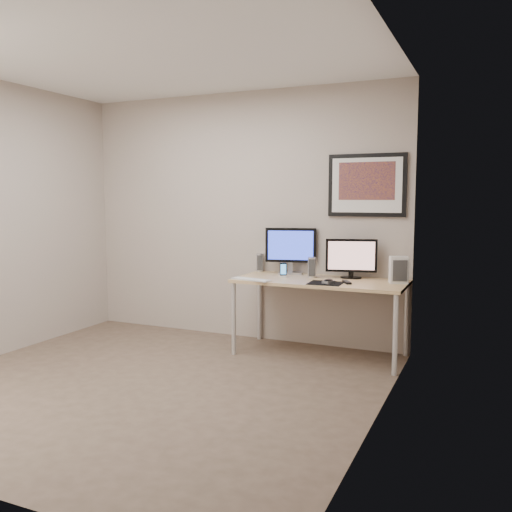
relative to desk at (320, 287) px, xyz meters
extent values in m
plane|color=#4C3D2F|center=(-1.00, -1.35, -0.66)|extent=(3.60, 3.60, 0.00)
plane|color=white|center=(-1.00, -1.35, 1.94)|extent=(3.60, 3.60, 0.00)
plane|color=gray|center=(-1.00, 0.35, 0.64)|extent=(3.60, 0.00, 3.60)
plane|color=gray|center=(0.80, -1.35, 0.64)|extent=(0.00, 3.40, 3.40)
cube|color=#9D724C|center=(0.00, 0.00, 0.05)|extent=(1.60, 0.70, 0.03)
cylinder|color=silver|center=(-0.76, -0.31, -0.31)|extent=(0.04, 0.04, 0.70)
cylinder|color=silver|center=(-0.76, 0.31, -0.31)|extent=(0.04, 0.04, 0.70)
cylinder|color=silver|center=(0.76, -0.31, -0.31)|extent=(0.04, 0.04, 0.70)
cylinder|color=silver|center=(0.76, 0.31, -0.31)|extent=(0.04, 0.04, 0.70)
cube|color=black|center=(0.35, 0.33, 0.96)|extent=(0.75, 0.03, 0.60)
cube|color=silver|center=(0.35, 0.32, 0.96)|extent=(0.67, 0.00, 0.52)
cube|color=#CB651B|center=(0.35, 0.31, 1.00)|extent=(0.54, 0.00, 0.36)
cube|color=#BCBCC2|center=(-0.39, 0.26, 0.07)|extent=(0.27, 0.22, 0.02)
cube|color=#BCBCC2|center=(-0.39, 0.26, 0.13)|extent=(0.05, 0.05, 0.10)
cube|color=black|center=(-0.39, 0.26, 0.36)|extent=(0.51, 0.15, 0.35)
cube|color=#1F30A4|center=(-0.39, 0.24, 0.36)|extent=(0.45, 0.11, 0.29)
cube|color=black|center=(0.25, 0.20, 0.07)|extent=(0.23, 0.16, 0.02)
cube|color=black|center=(0.25, 0.20, 0.11)|extent=(0.05, 0.05, 0.05)
cube|color=black|center=(0.25, 0.20, 0.29)|extent=(0.48, 0.15, 0.32)
cube|color=tan|center=(0.25, 0.18, 0.29)|extent=(0.42, 0.12, 0.27)
cylinder|color=#BCBCC2|center=(-0.75, 0.30, 0.16)|extent=(0.10, 0.10, 0.19)
cylinder|color=#BCBCC2|center=(-0.12, 0.11, 0.17)|extent=(0.10, 0.10, 0.20)
cube|color=black|center=(-0.38, 0.01, 0.14)|extent=(0.09, 0.09, 0.14)
cube|color=silver|center=(-0.59, -0.29, 0.07)|extent=(0.42, 0.19, 0.01)
cube|color=black|center=(0.11, -0.19, 0.07)|extent=(0.31, 0.28, 0.00)
ellipsoid|color=black|center=(0.13, -0.18, 0.09)|extent=(0.10, 0.13, 0.04)
cube|color=black|center=(0.28, -0.09, 0.08)|extent=(0.12, 0.17, 0.02)
cube|color=silver|center=(0.71, 0.09, 0.19)|extent=(0.19, 0.16, 0.24)
camera|label=1|loc=(1.49, -4.87, 0.85)|focal=38.00mm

